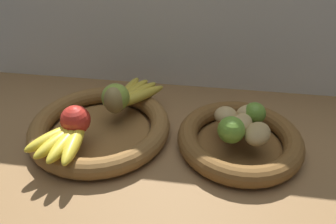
# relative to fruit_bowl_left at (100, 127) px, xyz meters

# --- Properties ---
(ground_plane) EXTENTS (1.40, 0.90, 0.03)m
(ground_plane) POSITION_rel_fruit_bowl_left_xyz_m (0.20, 0.02, -0.04)
(ground_plane) COLOR olive
(back_wall) EXTENTS (1.40, 0.03, 0.55)m
(back_wall) POSITION_rel_fruit_bowl_left_xyz_m (0.20, 0.32, 0.25)
(back_wall) COLOR silver
(back_wall) RESTS_ON ground_plane
(fruit_bowl_left) EXTENTS (0.38, 0.38, 0.05)m
(fruit_bowl_left) POSITION_rel_fruit_bowl_left_xyz_m (0.00, 0.00, 0.00)
(fruit_bowl_left) COLOR brown
(fruit_bowl_left) RESTS_ON ground_plane
(fruit_bowl_right) EXTENTS (0.32, 0.32, 0.05)m
(fruit_bowl_right) POSITION_rel_fruit_bowl_left_xyz_m (0.37, 0.00, 0.00)
(fruit_bowl_right) COLOR brown
(fruit_bowl_right) RESTS_ON ground_plane
(apple_red_front) EXTENTS (0.07, 0.07, 0.07)m
(apple_red_front) POSITION_rel_fruit_bowl_left_xyz_m (-0.03, -0.06, 0.06)
(apple_red_front) COLOR red
(apple_red_front) RESTS_ON fruit_bowl_left
(apple_green_back) EXTENTS (0.08, 0.08, 0.08)m
(apple_green_back) POSITION_rel_fruit_bowl_left_xyz_m (0.03, 0.05, 0.07)
(apple_green_back) COLOR #8CAD3D
(apple_green_back) RESTS_ON fruit_bowl_left
(pear_brown) EXTENTS (0.08, 0.08, 0.08)m
(pear_brown) POSITION_rel_fruit_bowl_left_xyz_m (0.03, 0.04, 0.07)
(pear_brown) COLOR olive
(pear_brown) RESTS_ON fruit_bowl_left
(banana_bunch_front) EXTENTS (0.14, 0.17, 0.03)m
(banana_bunch_front) POSITION_rel_fruit_bowl_left_xyz_m (-0.04, -0.12, 0.04)
(banana_bunch_front) COLOR yellow
(banana_bunch_front) RESTS_ON fruit_bowl_left
(banana_bunch_back) EXTENTS (0.14, 0.18, 0.03)m
(banana_bunch_back) POSITION_rel_fruit_bowl_left_xyz_m (0.07, 0.11, 0.04)
(banana_bunch_back) COLOR gold
(banana_bunch_back) RESTS_ON fruit_bowl_left
(potato_back) EXTENTS (0.09, 0.07, 0.05)m
(potato_back) POSITION_rel_fruit_bowl_left_xyz_m (0.40, 0.05, 0.05)
(potato_back) COLOR tan
(potato_back) RESTS_ON fruit_bowl_right
(potato_small) EXTENTS (0.09, 0.10, 0.05)m
(potato_small) POSITION_rel_fruit_bowl_left_xyz_m (0.41, -0.04, 0.05)
(potato_small) COLOR tan
(potato_small) RESTS_ON fruit_bowl_right
(potato_large) EXTENTS (0.07, 0.08, 0.04)m
(potato_large) POSITION_rel_fruit_bowl_left_xyz_m (0.37, -0.00, 0.05)
(potato_large) COLOR tan
(potato_large) RESTS_ON fruit_bowl_right
(potato_oblong) EXTENTS (0.08, 0.08, 0.04)m
(potato_oblong) POSITION_rel_fruit_bowl_left_xyz_m (0.33, 0.03, 0.05)
(potato_oblong) COLOR tan
(potato_oblong) RESTS_ON fruit_bowl_right
(lime_near) EXTENTS (0.07, 0.07, 0.07)m
(lime_near) POSITION_rel_fruit_bowl_left_xyz_m (0.35, -0.04, 0.06)
(lime_near) COLOR #6B9E33
(lime_near) RESTS_ON fruit_bowl_right
(lime_far) EXTENTS (0.06, 0.06, 0.06)m
(lime_far) POSITION_rel_fruit_bowl_left_xyz_m (0.41, 0.04, 0.06)
(lime_far) COLOR olive
(lime_far) RESTS_ON fruit_bowl_right
(chili_pepper) EXTENTS (0.11, 0.07, 0.02)m
(chili_pepper) POSITION_rel_fruit_bowl_left_xyz_m (0.37, -0.02, 0.04)
(chili_pepper) COLOR red
(chili_pepper) RESTS_ON fruit_bowl_right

